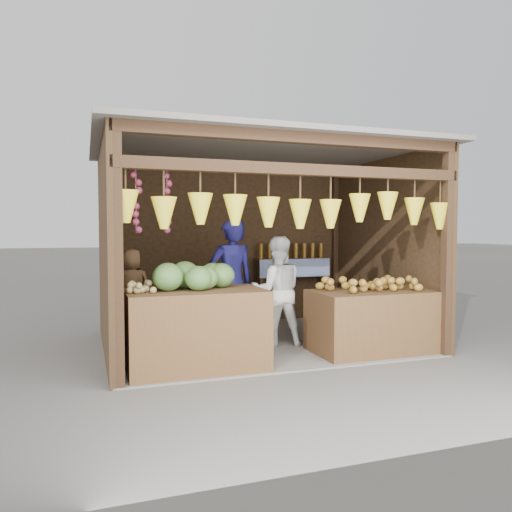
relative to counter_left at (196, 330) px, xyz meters
The scene contains 12 objects.
ground 1.57m from the counter_left, 43.63° to the left, with size 80.00×80.00×0.00m, color #514F49.
stall_structure 1.89m from the counter_left, 43.33° to the left, with size 4.30×3.30×2.66m.
back_shelf 3.18m from the counter_left, 47.36° to the left, with size 1.25×0.32×1.32m.
counter_left is the anchor object (origin of this frame).
counter_right 2.28m from the counter_left, ahead, with size 1.54×0.85×0.79m, color #472D17.
stool 1.26m from the counter_left, 118.92° to the left, with size 0.33×0.33×0.31m, color black.
man_standing 1.25m from the counter_left, 54.48° to the left, with size 0.62×0.41×1.70m, color #151347.
woman_standing 1.52m from the counter_left, 31.79° to the left, with size 0.71×0.55×1.46m, color silver.
vendor_seated 1.28m from the counter_left, 118.92° to the left, with size 0.49×0.32×1.01m, color brown.
melon_pile 0.61m from the counter_left, 97.86° to the left, with size 1.00×0.50×0.32m, color #1D4913, non-canonical shape.
tanfruit_pile 0.79m from the counter_left, behind, with size 0.34×0.40×0.13m, color #9B8C47, non-canonical shape.
mango_pile 2.32m from the counter_left, ahead, with size 1.40×0.64×0.22m, color #C6491A, non-canonical shape.
Camera 1 is at (-2.23, -6.41, 1.55)m, focal length 35.00 mm.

